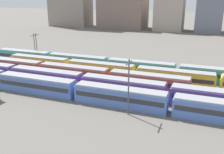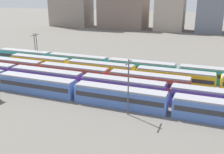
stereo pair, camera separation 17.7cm
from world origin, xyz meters
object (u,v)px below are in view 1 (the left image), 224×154
Objects in this scene: train_track_3 at (218,82)px; catenary_pole_2 at (129,85)px; train_track_0 at (76,90)px; catenary_pole_3 at (35,45)px; train_track_2 at (74,73)px; train_track_4 at (108,65)px; catenary_pole_1 at (37,46)px; train_track_1 at (168,93)px.

catenary_pole_2 reaches higher than train_track_3.
catenary_pole_2 is (-15.11, -18.39, 3.71)m from train_track_3.
catenary_pole_3 is (-27.79, 23.78, 3.01)m from train_track_0.
train_track_3 is (33.32, 5.20, 0.00)m from train_track_2.
train_track_4 is (4.94, 10.40, 0.00)m from train_track_2.
train_track_4 is at bearing 169.62° from train_track_3.
train_track_1 is at bearing -22.38° from catenary_pole_1.
train_track_3 is (27.05, 15.60, 0.00)m from train_track_0.
catenary_pole_3 reaches higher than train_track_4.
train_track_3 is 54.58m from catenary_pole_1.
train_track_0 is 18.48m from train_track_1.
train_track_3 is at bearing -8.39° from catenary_pole_1.
train_track_1 is 24.56m from train_track_2.
train_track_0 is 35.85m from catenary_pole_1.
train_track_0 is at bearing -40.55° from catenary_pole_3.
train_track_2 is at bearing -115.40° from train_track_4.
train_track_0 and train_track_3 have the same top height.
catenary_pole_3 reaches higher than train_track_1.
train_track_0 is at bearing -41.26° from catenary_pole_1.
catenary_pole_2 is (13.27, -23.59, 3.71)m from train_track_4.
train_track_0 is at bearing -163.66° from train_track_1.
catenary_pole_1 reaches higher than train_track_2.
catenary_pole_3 is at bearing 157.80° from train_track_1.
train_track_1 is 48.32m from catenary_pole_1.
catenary_pole_3 is at bearing 173.57° from train_track_4.
train_track_4 is (-28.38, 5.20, 0.00)m from train_track_3.
train_track_1 is 10.55m from catenary_pole_2.
catenary_pole_2 is 1.15× the size of catenary_pole_3.
catenary_pole_3 is at bearing 166.50° from catenary_pole_1.
train_track_2 is (-6.27, 10.40, -0.00)m from train_track_0.
catenary_pole_1 reaches higher than train_track_3.
catenary_pole_2 is (-5.79, -7.99, 3.71)m from train_track_1.
train_track_4 is (-1.33, 20.80, 0.00)m from train_track_0.
catenary_pole_2 is (38.79, -26.35, 0.61)m from catenary_pole_1.
train_track_2 is 25.52m from catenary_pole_3.
train_track_2 is 6.35× the size of catenary_pole_3.
train_track_2 is at bearing 144.07° from catenary_pole_2.
catenary_pole_1 is (-26.85, 23.55, 3.09)m from train_track_0.
train_track_2 is at bearing -32.58° from catenary_pole_1.
catenary_pole_3 reaches higher than train_track_2.
catenary_pole_2 reaches higher than train_track_2.
train_track_2 is 0.50× the size of train_track_3.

